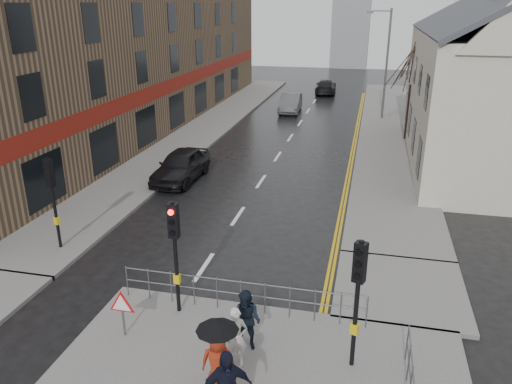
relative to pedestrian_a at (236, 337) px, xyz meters
The scene contains 20 objects.
ground 3.03m from the pedestrian_a, 146.55° to the left, with size 120.00×120.00×0.00m, color black.
left_pavement 26.17m from the pedestrian_a, 109.92° to the left, with size 4.00×44.00×0.14m, color #605E5B.
right_pavement 26.92m from the pedestrian_a, 81.27° to the left, with size 4.00×40.00×0.14m, color #605E5B.
pavement_bridge_right 6.21m from the pedestrian_a, 48.36° to the left, with size 4.00×4.20×0.14m, color #605E5B.
building_left_terrace 27.95m from the pedestrian_a, 121.42° to the left, with size 8.00×42.00×10.00m, color brown.
building_right_cream 22.15m from the pedestrian_a, 63.93° to the left, with size 9.00×16.40×10.10m.
traffic_signal_near_left 3.24m from the pedestrian_a, 141.03° to the left, with size 0.28×0.27×3.40m.
traffic_signal_near_right 3.24m from the pedestrian_a, 12.00° to the left, with size 0.34×0.33×3.40m.
traffic_signal_far_left 9.28m from the pedestrian_a, 149.84° to the left, with size 0.34×0.33×3.40m.
guard_railing_front 2.24m from the pedestrian_a, 101.95° to the left, with size 7.14×0.04×1.00m.
warning_sign 3.24m from the pedestrian_a, behind, with size 0.80×0.07×1.35m.
street_lamp 30.03m from the pedestrian_a, 83.44° to the left, with size 1.83×0.25×8.00m.
tree_near 24.50m from the pedestrian_a, 77.84° to the left, with size 2.40×2.40×6.58m.
tree_far 32.28m from the pedestrian_a, 79.97° to the left, with size 2.40×2.40×5.64m.
pedestrian_a is the anchor object (origin of this frame).
pedestrian_b 0.67m from the pedestrian_a, 81.33° to the left, with size 0.79×0.62×1.63m, color black.
pedestrian_with_umbrella 1.12m from the pedestrian_a, 96.23° to the right, with size 0.96×0.96×1.99m.
car_parked 14.39m from the pedestrian_a, 116.47° to the left, with size 1.85×4.60×1.57m, color black.
car_mid 31.16m from the pedestrian_a, 97.01° to the left, with size 1.56×4.47×1.47m, color #494B4E.
car_far 40.48m from the pedestrian_a, 92.61° to the left, with size 1.93×4.75×1.38m, color black.
Camera 1 is at (5.17, -11.27, 8.51)m, focal length 35.00 mm.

